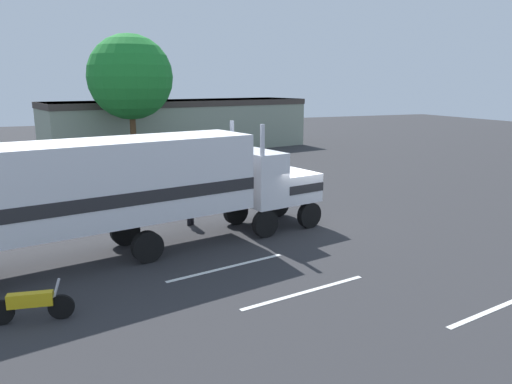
{
  "coord_description": "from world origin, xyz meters",
  "views": [
    {
      "loc": [
        -9.5,
        -17.82,
        5.99
      ],
      "look_at": [
        -1.89,
        0.18,
        1.6
      ],
      "focal_mm": 33.85,
      "sensor_mm": 36.0,
      "label": 1
    }
  ],
  "objects_px": {
    "semi_truck": "(136,185)",
    "person_bystander": "(190,205)",
    "tree_left": "(130,77)",
    "motorcycle": "(31,304)",
    "parked_car": "(51,174)"
  },
  "relations": [
    {
      "from": "motorcycle",
      "to": "tree_left",
      "type": "distance_m",
      "value": 25.77
    },
    {
      "from": "person_bystander",
      "to": "parked_car",
      "type": "xyz_separation_m",
      "value": [
        -5.47,
        10.77,
        -0.09
      ]
    },
    {
      "from": "tree_left",
      "to": "motorcycle",
      "type": "bearing_deg",
      "value": -105.01
    },
    {
      "from": "semi_truck",
      "to": "parked_car",
      "type": "height_order",
      "value": "semi_truck"
    },
    {
      "from": "motorcycle",
      "to": "tree_left",
      "type": "xyz_separation_m",
      "value": [
        6.49,
        24.21,
        5.98
      ]
    },
    {
      "from": "person_bystander",
      "to": "tree_left",
      "type": "distance_m",
      "value": 18.18
    },
    {
      "from": "semi_truck",
      "to": "tree_left",
      "type": "xyz_separation_m",
      "value": [
        3.06,
        19.99,
        3.94
      ]
    },
    {
      "from": "semi_truck",
      "to": "parked_car",
      "type": "xyz_separation_m",
      "value": [
        -2.82,
        13.46,
        -1.72
      ]
    },
    {
      "from": "semi_truck",
      "to": "tree_left",
      "type": "height_order",
      "value": "tree_left"
    },
    {
      "from": "semi_truck",
      "to": "motorcycle",
      "type": "xyz_separation_m",
      "value": [
        -3.43,
        -4.22,
        -2.04
      ]
    },
    {
      "from": "tree_left",
      "to": "semi_truck",
      "type": "bearing_deg",
      "value": -98.71
    },
    {
      "from": "parked_car",
      "to": "tree_left",
      "type": "relative_size",
      "value": 0.47
    },
    {
      "from": "semi_truck",
      "to": "person_bystander",
      "type": "bearing_deg",
      "value": 45.48
    },
    {
      "from": "semi_truck",
      "to": "motorcycle",
      "type": "distance_m",
      "value": 5.81
    },
    {
      "from": "semi_truck",
      "to": "tree_left",
      "type": "bearing_deg",
      "value": 81.29
    }
  ]
}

